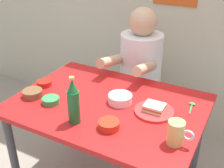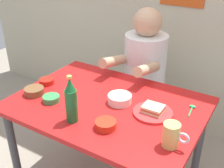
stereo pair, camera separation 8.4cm
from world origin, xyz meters
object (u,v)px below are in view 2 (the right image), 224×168
Objects in this scene: person_seated at (145,61)px; sandwich at (153,109)px; plate_orange at (153,112)px; beer_mug at (172,135)px; rice_bowl_white at (120,98)px; dining_table at (108,116)px; beer_bottle at (71,101)px; stool at (142,107)px.

sandwich is at bearing -60.53° from person_seated.
plate_orange is 1.75× the size of beer_mug.
beer_mug is 0.90× the size of rice_bowl_white.
sandwich is at bearing -1.41° from rice_bowl_white.
plate_orange is at bearing -60.53° from person_seated.
dining_table is 0.33m from beer_bottle.
sandwich is at bearing 6.42° from dining_table.
sandwich is (0.33, -0.59, 0.01)m from person_seated.
person_seated reaches higher than plate_orange.
person_seated is at bearing 101.54° from rice_bowl_white.
dining_table is 5.00× the size of plate_orange.
person_seated is 6.54× the size of sandwich.
dining_table is 0.29m from plate_orange.
stool is 4.09× the size of sandwich.
sandwich is (0.33, -0.60, 0.42)m from stool.
plate_orange is 0.21m from rice_bowl_white.
plate_orange reaches higher than stool.
beer_mug is at bearing -48.37° from sandwich.
beer_mug reaches higher than sandwich.
person_seated is at bearing 95.34° from dining_table.
person_seated is 0.87m from beer_bottle.
person_seated is (0.00, -0.01, 0.42)m from stool.
rice_bowl_white is at bearing -78.67° from stool.
rice_bowl_white is (0.06, 0.04, 0.12)m from dining_table.
dining_table is at bearing 159.33° from beer_mug.
beer_mug is at bearing -20.67° from dining_table.
plate_orange is 1.57× the size of rice_bowl_white.
rice_bowl_white is at bearing 178.59° from sandwich.
sandwich reaches higher than plate_orange.
plate_orange is (0.27, 0.03, 0.10)m from dining_table.
beer_mug is (0.51, -0.79, 0.03)m from person_seated.
beer_bottle reaches higher than dining_table.
rice_bowl_white reaches higher than plate_orange.
plate_orange reaches higher than dining_table.
stool is 0.42m from person_seated.
stool is 1.72× the size of beer_bottle.
rice_bowl_white is at bearing -78.46° from person_seated.
person_seated is at bearing 119.47° from plate_orange.
rice_bowl_white reaches higher than stool.
sandwich is at bearing 39.93° from beer_bottle.
stool is 3.21× the size of rice_bowl_white.
plate_orange is (0.33, -0.60, 0.40)m from stool.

